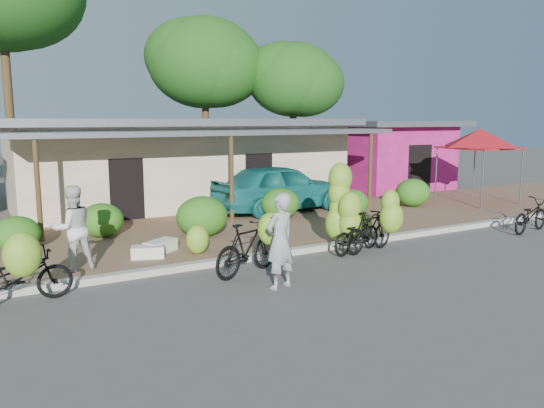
{
  "coord_description": "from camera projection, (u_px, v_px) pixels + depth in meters",
  "views": [
    {
      "loc": [
        -7.09,
        -8.89,
        3.32
      ],
      "look_at": [
        -0.51,
        2.64,
        1.2
      ],
      "focal_mm": 35.0,
      "sensor_mm": 36.0,
      "label": 1
    }
  ],
  "objects": [
    {
      "name": "bystander",
      "position": [
        73.0,
        228.0,
        11.27
      ],
      "size": [
        0.97,
        0.81,
        1.83
      ],
      "primitive_type": "imported",
      "rotation": [
        0.0,
        0.0,
        3.28
      ],
      "color": "silver",
      "rests_on": "sidewalk"
    },
    {
      "name": "loose_banana_a",
      "position": [
        197.0,
        239.0,
        12.72
      ],
      "size": [
        0.56,
        0.48,
        0.7
      ],
      "primitive_type": "ellipsoid",
      "color": "#66A228",
      "rests_on": "sidewalk"
    },
    {
      "name": "shop_main",
      "position": [
        178.0,
        161.0,
        20.72
      ],
      "size": [
        13.0,
        8.5,
        3.35
      ],
      "color": "beige",
      "rests_on": "ground"
    },
    {
      "name": "bike_right",
      "position": [
        375.0,
        226.0,
        13.22
      ],
      "size": [
        1.82,
        1.33,
        1.65
      ],
      "rotation": [
        0.0,
        0.0,
        1.79
      ],
      "color": "black",
      "rests_on": "ground"
    },
    {
      "name": "hedge_2",
      "position": [
        202.0,
        216.0,
        14.59
      ],
      "size": [
        1.44,
        1.29,
        1.12
      ],
      "primitive_type": "ellipsoid",
      "color": "#195613",
      "rests_on": "sidewalk"
    },
    {
      "name": "tree_center_right",
      "position": [
        200.0,
        61.0,
        26.5
      ],
      "size": [
        5.71,
        5.64,
        8.37
      ],
      "color": "#4A371D",
      "rests_on": "ground"
    },
    {
      "name": "bike_far_left",
      "position": [
        18.0,
        274.0,
        9.43
      ],
      "size": [
        1.99,
        1.35,
        1.46
      ],
      "rotation": [
        0.0,
        0.0,
        1.68
      ],
      "color": "black",
      "rests_on": "ground"
    },
    {
      "name": "shop_pink",
      "position": [
        383.0,
        154.0,
        25.91
      ],
      "size": [
        6.0,
        6.0,
        3.25
      ],
      "color": "#C41E85",
      "rests_on": "ground"
    },
    {
      "name": "red_canopy",
      "position": [
        480.0,
        138.0,
        20.3
      ],
      "size": [
        3.5,
        3.5,
        2.86
      ],
      "color": "#59595E",
      "rests_on": "sidewalk"
    },
    {
      "name": "hedge_5",
      "position": [
        413.0,
        193.0,
        19.66
      ],
      "size": [
        1.33,
        1.19,
        1.04
      ],
      "primitive_type": "ellipsoid",
      "color": "#195613",
      "rests_on": "sidewalk"
    },
    {
      "name": "bike_center",
      "position": [
        348.0,
        217.0,
        13.43
      ],
      "size": [
        1.91,
        1.37,
        2.25
      ],
      "rotation": [
        0.0,
        0.0,
        1.85
      ],
      "color": "black",
      "rests_on": "ground"
    },
    {
      "name": "sack_near",
      "position": [
        161.0,
        246.0,
        12.88
      ],
      "size": [
        0.93,
        0.8,
        0.3
      ],
      "primitive_type": "cube",
      "rotation": [
        0.0,
        0.0,
        0.57
      ],
      "color": "white",
      "rests_on": "sidewalk"
    },
    {
      "name": "sidewalk",
      "position": [
        248.0,
        229.0,
        15.89
      ],
      "size": [
        60.0,
        6.0,
        0.12
      ],
      "primitive_type": "cube",
      "color": "brown",
      "rests_on": "ground"
    },
    {
      "name": "hedge_0",
      "position": [
        16.0,
        234.0,
        12.93
      ],
      "size": [
        1.12,
        1.01,
        0.87
      ],
      "primitive_type": "ellipsoid",
      "color": "#195613",
      "rests_on": "sidewalk"
    },
    {
      "name": "vendor",
      "position": [
        280.0,
        241.0,
        10.44
      ],
      "size": [
        0.8,
        0.64,
        1.92
      ],
      "primitive_type": "imported",
      "rotation": [
        0.0,
        0.0,
        3.43
      ],
      "color": "gray",
      "rests_on": "ground"
    },
    {
      "name": "loose_banana_c",
      "position": [
        364.0,
        224.0,
        14.86
      ],
      "size": [
        0.48,
        0.41,
        0.6
      ],
      "primitive_type": "ellipsoid",
      "color": "#66A228",
      "rests_on": "sidewalk"
    },
    {
      "name": "curb",
      "position": [
        302.0,
        250.0,
        13.32
      ],
      "size": [
        60.0,
        0.25,
        0.15
      ],
      "primitive_type": "cube",
      "color": "#A8A399",
      "rests_on": "ground"
    },
    {
      "name": "bike_left",
      "position": [
        250.0,
        246.0,
        11.34
      ],
      "size": [
        1.99,
        1.43,
        1.44
      ],
      "rotation": [
        0.0,
        0.0,
        1.93
      ],
      "color": "black",
      "rests_on": "ground"
    },
    {
      "name": "loose_banana_b",
      "position": [
        198.0,
        239.0,
        13.03
      ],
      "size": [
        0.48,
        0.41,
        0.6
      ],
      "primitive_type": "ellipsoid",
      "color": "#66A228",
      "rests_on": "sidewalk"
    },
    {
      "name": "hedge_3",
      "position": [
        280.0,
        203.0,
        17.23
      ],
      "size": [
        1.29,
        1.16,
        1.0
      ],
      "primitive_type": "ellipsoid",
      "color": "#195613",
      "rests_on": "sidewalk"
    },
    {
      "name": "hedge_4",
      "position": [
        351.0,
        203.0,
        17.64
      ],
      "size": [
        1.17,
        1.05,
        0.91
      ],
      "primitive_type": "ellipsoid",
      "color": "#195613",
      "rests_on": "sidewalk"
    },
    {
      "name": "hedge_1",
      "position": [
        101.0,
        220.0,
        14.55
      ],
      "size": [
        1.2,
        1.08,
        0.93
      ],
      "primitive_type": "ellipsoid",
      "color": "#195613",
      "rests_on": "sidewalk"
    },
    {
      "name": "teal_van",
      "position": [
        280.0,
        187.0,
        18.59
      ],
      "size": [
        5.11,
        2.41,
        1.69
      ],
      "primitive_type": "imported",
      "rotation": [
        0.0,
        0.0,
        1.66
      ],
      "color": "#176A68",
      "rests_on": "sidewalk"
    },
    {
      "name": "sack_far",
      "position": [
        148.0,
        252.0,
        12.38
      ],
      "size": [
        0.83,
        0.61,
        0.28
      ],
      "primitive_type": "cube",
      "rotation": [
        0.0,
        0.0,
        -0.34
      ],
      "color": "white",
      "rests_on": "sidewalk"
    },
    {
      "name": "ground",
      "position": [
        352.0,
        273.0,
        11.61
      ],
      "size": [
        100.0,
        100.0,
        0.0
      ],
      "primitive_type": "plane",
      "color": "#504E4B",
      "rests_on": "ground"
    },
    {
      "name": "bike_far_right",
      "position": [
        531.0,
        216.0,
        15.69
      ],
      "size": [
        2.02,
        1.02,
        1.01
      ],
      "rotation": [
        0.0,
        0.0,
        1.76
      ],
      "color": "black",
      "rests_on": "ground"
    },
    {
      "name": "tree_near_right",
      "position": [
        289.0,
        78.0,
        26.87
      ],
      "size": [
        4.81,
        4.66,
        7.2
      ],
      "color": "#4A371D",
      "rests_on": "ground"
    }
  ]
}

